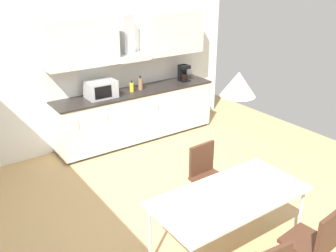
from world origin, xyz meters
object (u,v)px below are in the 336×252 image
bottle_yellow (132,87)px  bottle_brown (140,84)px  coffee_maker (183,73)px  chair_near_right (316,240)px  pendant_lamp (238,84)px  chair_far_right (207,171)px  dining_table (230,198)px  microwave (101,89)px

bottle_yellow → bottle_brown: size_ratio=0.77×
coffee_maker → chair_near_right: bearing=-109.8°
bottle_yellow → bottle_brown: (0.18, 0.01, 0.02)m
bottle_brown → bottle_yellow: bearing=-176.0°
bottle_brown → pendant_lamp: size_ratio=0.78×
bottle_yellow → chair_far_right: bearing=-97.1°
chair_near_right → pendant_lamp: bearing=115.7°
pendant_lamp → chair_near_right: bearing=-64.3°
bottle_yellow → dining_table: size_ratio=0.12×
bottle_brown → chair_far_right: (-0.47, -2.35, -0.48)m
pendant_lamp → chair_far_right: bearing=65.0°
microwave → coffee_maker: bearing=0.9°
bottle_brown → pendant_lamp: pendant_lamp is taller
coffee_maker → chair_near_right: size_ratio=0.34×
coffee_maker → dining_table: coffee_maker is taller
chair_near_right → bottle_brown: bearing=83.2°
coffee_maker → bottle_brown: size_ratio=1.21×
bottle_yellow → pendant_lamp: bearing=-101.9°
coffee_maker → chair_far_right: size_ratio=0.34×
chair_far_right → pendant_lamp: size_ratio=2.72×
bottle_yellow → chair_near_right: size_ratio=0.22×
dining_table → microwave: bearing=88.3°
chair_near_right → pendant_lamp: size_ratio=2.72×
chair_near_right → dining_table: bearing=115.7°
microwave → coffee_maker: 1.70m
pendant_lamp → microwave: bearing=88.3°
dining_table → coffee_maker: bearing=60.4°
chair_far_right → pendant_lamp: bearing=-115.0°
microwave → bottle_brown: 0.75m
coffee_maker → pendant_lamp: bearing=-119.6°
microwave → bottle_yellow: bearing=-1.8°
bottle_brown → dining_table: 3.25m
dining_table → pendant_lamp: pendant_lamp is taller
bottle_yellow → chair_far_right: 2.40m
chair_near_right → pendant_lamp: 1.62m
dining_table → pendant_lamp: bearing=-90.0°
bottle_brown → chair_near_right: (-0.46, -3.91, -0.48)m
coffee_maker → bottle_yellow: 1.14m
dining_table → chair_near_right: 0.88m
dining_table → chair_near_right: (0.37, -0.78, -0.17)m
coffee_maker → pendant_lamp: pendant_lamp is taller
microwave → bottle_yellow: microwave is taller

